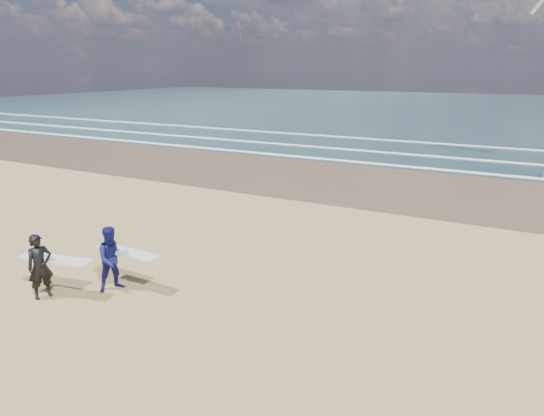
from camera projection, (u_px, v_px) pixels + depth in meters
The scene contains 2 objects.
surfer_near at pixel (42, 266), 13.47m from camera, with size 2.26×1.19×1.86m.
surfer_far at pixel (114, 258), 13.95m from camera, with size 2.21×1.22×1.91m.
Camera 1 is at (11.55, -8.60, 6.25)m, focal length 32.00 mm.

